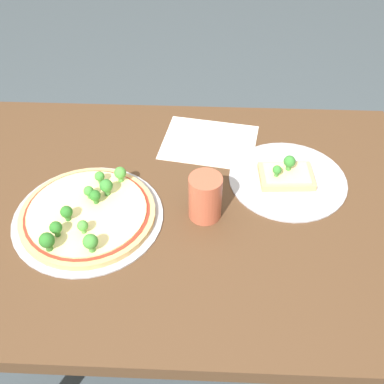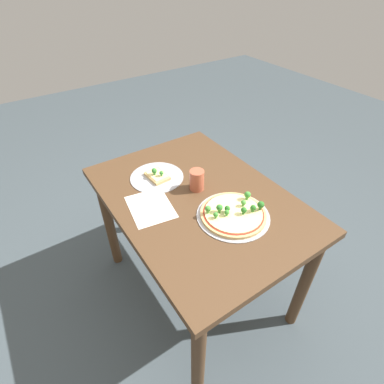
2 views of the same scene
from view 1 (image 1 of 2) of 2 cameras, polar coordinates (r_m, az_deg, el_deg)
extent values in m
plane|color=#3D474C|center=(1.72, -0.89, -19.60)|extent=(8.00, 8.00, 0.00)
cube|color=#4C331E|center=(1.11, -1.30, -2.06)|extent=(1.10, 0.79, 0.04)
cylinder|color=#4C331E|center=(1.67, 16.73, -3.38)|extent=(0.06, 0.06, 0.73)
cylinder|color=#4C331E|center=(1.70, -17.11, -2.32)|extent=(0.06, 0.06, 0.73)
cylinder|color=#A3A3A8|center=(1.09, -12.19, -2.95)|extent=(0.33, 0.33, 0.00)
cylinder|color=tan|center=(1.08, -12.26, -2.62)|extent=(0.30, 0.30, 0.01)
cylinder|color=#A82D1E|center=(1.07, -12.32, -2.32)|extent=(0.27, 0.27, 0.00)
cylinder|color=#F4DB8E|center=(1.07, -12.34, -2.21)|extent=(0.26, 0.26, 0.00)
sphere|color=#337A2D|center=(1.08, -10.12, 0.85)|extent=(0.03, 0.03, 0.03)
cylinder|color=#3F8136|center=(1.10, -9.99, 0.11)|extent=(0.01, 0.01, 0.01)
sphere|color=#479338|center=(1.11, -8.52, 2.27)|extent=(0.03, 0.03, 0.03)
cylinder|color=#51973E|center=(1.12, -8.42, 1.57)|extent=(0.01, 0.01, 0.01)
sphere|color=#479338|center=(1.01, -12.84, -3.91)|extent=(0.02, 0.02, 0.02)
cylinder|color=#51973E|center=(1.02, -12.71, -4.48)|extent=(0.01, 0.01, 0.01)
sphere|color=#3D8933|center=(0.97, -11.95, -5.76)|extent=(0.03, 0.03, 0.03)
cylinder|color=#488E3A|center=(0.99, -11.79, -6.52)|extent=(0.01, 0.01, 0.01)
sphere|color=#286B23|center=(1.07, -11.43, -0.41)|extent=(0.03, 0.03, 0.03)
cylinder|color=#37742D|center=(1.08, -11.32, -1.03)|extent=(0.01, 0.01, 0.01)
sphere|color=#3D8933|center=(1.08, -12.16, 0.12)|extent=(0.02, 0.02, 0.02)
cylinder|color=#488E3A|center=(1.09, -12.04, -0.44)|extent=(0.01, 0.01, 0.01)
sphere|color=#3D8933|center=(1.12, -10.91, 1.86)|extent=(0.02, 0.02, 0.02)
cylinder|color=#488E3A|center=(1.13, -10.81, 1.30)|extent=(0.01, 0.01, 0.01)
sphere|color=#286B23|center=(1.02, -15.84, -4.07)|extent=(0.03, 0.03, 0.03)
cylinder|color=#37742D|center=(1.03, -15.66, -4.71)|extent=(0.01, 0.01, 0.01)
sphere|color=#286B23|center=(0.99, -16.83, -5.50)|extent=(0.03, 0.03, 0.03)
cylinder|color=#37742D|center=(1.01, -16.59, -6.26)|extent=(0.01, 0.01, 0.01)
sphere|color=#286B23|center=(1.04, -14.66, -2.29)|extent=(0.03, 0.03, 0.03)
cylinder|color=#37742D|center=(1.06, -14.50, -2.94)|extent=(0.01, 0.01, 0.01)
cylinder|color=#A3A3A8|center=(1.17, 11.27, 1.46)|extent=(0.28, 0.28, 0.00)
cube|color=tan|center=(1.17, 11.10, 1.83)|extent=(0.13, 0.10, 0.02)
cube|color=#F4DB8E|center=(1.16, 11.16, 2.20)|extent=(0.11, 0.08, 0.00)
sphere|color=#337A2D|center=(1.15, 11.49, 3.58)|extent=(0.03, 0.03, 0.03)
cylinder|color=#3F8136|center=(1.16, 11.36, 2.89)|extent=(0.01, 0.01, 0.01)
sphere|color=#337A2D|center=(1.13, 10.05, 2.61)|extent=(0.02, 0.02, 0.02)
cylinder|color=#3F8136|center=(1.14, 9.97, 2.09)|extent=(0.01, 0.01, 0.01)
cylinder|color=#AD5138|center=(1.03, 1.57, -0.61)|extent=(0.07, 0.07, 0.11)
cube|color=silver|center=(1.26, 2.06, 5.92)|extent=(0.27, 0.22, 0.00)
camera|label=2|loc=(1.73, -43.96, 40.63)|focal=28.00mm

